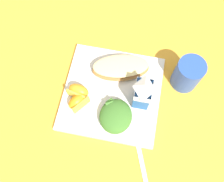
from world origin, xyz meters
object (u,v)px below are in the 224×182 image
(orange_wedge_front, at_px, (78,91))
(metal_fork, at_px, (143,170))
(drinking_blue_cup, at_px, (188,74))
(orange_wedge_middle, at_px, (78,101))
(milk_carton, at_px, (143,92))
(white_plate, at_px, (112,93))
(green_salad_pile, at_px, (116,116))
(cheesy_pizza_bread, at_px, (121,68))

(orange_wedge_front, xyz_separation_m, metal_fork, (0.17, 0.22, -0.03))
(drinking_blue_cup, bearing_deg, orange_wedge_middle, -64.96)
(milk_carton, bearing_deg, orange_wedge_front, -84.90)
(white_plate, height_order, milk_carton, milk_carton)
(white_plate, height_order, orange_wedge_middle, orange_wedge_middle)
(green_salad_pile, xyz_separation_m, metal_fork, (0.12, 0.10, -0.03))
(orange_wedge_middle, bearing_deg, white_plate, 121.47)
(cheesy_pizza_bread, xyz_separation_m, metal_fork, (0.27, 0.11, -0.03))
(green_salad_pile, xyz_separation_m, drinking_blue_cup, (-0.16, 0.18, 0.01))
(orange_wedge_middle, bearing_deg, green_salad_pile, 79.11)
(milk_carton, distance_m, drinking_blue_cup, 0.15)
(milk_carton, distance_m, orange_wedge_middle, 0.18)
(cheesy_pizza_bread, height_order, metal_fork, cheesy_pizza_bread)
(white_plate, relative_size, milk_carton, 2.55)
(green_salad_pile, relative_size, milk_carton, 0.91)
(orange_wedge_front, relative_size, orange_wedge_middle, 0.95)
(orange_wedge_front, height_order, metal_fork, orange_wedge_front)
(white_plate, distance_m, drinking_blue_cup, 0.22)
(white_plate, relative_size, drinking_blue_cup, 2.74)
(cheesy_pizza_bread, height_order, milk_carton, milk_carton)
(orange_wedge_middle, relative_size, drinking_blue_cup, 0.68)
(green_salad_pile, relative_size, metal_fork, 0.55)
(green_salad_pile, height_order, milk_carton, milk_carton)
(white_plate, relative_size, orange_wedge_front, 4.23)
(orange_wedge_middle, bearing_deg, milk_carton, 105.01)
(white_plate, height_order, green_salad_pile, green_salad_pile)
(white_plate, height_order, metal_fork, white_plate)
(white_plate, distance_m, cheesy_pizza_bread, 0.08)
(milk_carton, relative_size, orange_wedge_front, 1.66)
(green_salad_pile, relative_size, drinking_blue_cup, 0.98)
(orange_wedge_middle, bearing_deg, orange_wedge_front, -167.18)
(orange_wedge_middle, bearing_deg, metal_fork, 55.51)
(white_plate, xyz_separation_m, cheesy_pizza_bread, (-0.07, 0.01, 0.03))
(white_plate, height_order, orange_wedge_front, orange_wedge_front)
(green_salad_pile, height_order, orange_wedge_middle, same)
(orange_wedge_middle, height_order, drinking_blue_cup, drinking_blue_cup)
(white_plate, relative_size, metal_fork, 1.54)
(orange_wedge_middle, relative_size, metal_fork, 0.38)
(milk_carton, bearing_deg, orange_wedge_middle, -74.99)
(milk_carton, xyz_separation_m, metal_fork, (0.19, 0.04, -0.07))
(cheesy_pizza_bread, relative_size, orange_wedge_middle, 2.66)
(cheesy_pizza_bread, distance_m, drinking_blue_cup, 0.19)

